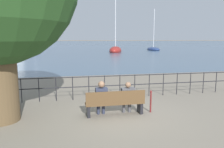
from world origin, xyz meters
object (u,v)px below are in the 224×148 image
at_px(sailboat_0, 115,50).
at_px(sailboat_3, 35,50).
at_px(seated_person_left, 101,96).
at_px(seated_person_right, 128,96).
at_px(sailboat_1, 153,49).
at_px(closed_umbrella, 151,100).
at_px(harbor_lighthouse, 16,18).
at_px(park_bench, 115,103).

bearing_deg(sailboat_0, sailboat_3, 176.56).
bearing_deg(seated_person_left, seated_person_right, 0.05).
distance_m(sailboat_1, sailboat_3, 27.68).
distance_m(closed_umbrella, sailboat_3, 45.39).
bearing_deg(harbor_lighthouse, park_bench, -76.75).
relative_size(sailboat_0, sailboat_3, 0.92).
bearing_deg(harbor_lighthouse, seated_person_right, -76.51).
distance_m(park_bench, seated_person_left, 0.54).
bearing_deg(sailboat_3, sailboat_0, -23.48).
bearing_deg(sailboat_3, park_bench, -77.25).
distance_m(closed_umbrella, sailboat_0, 37.02).
bearing_deg(park_bench, seated_person_left, 170.57).
bearing_deg(sailboat_0, seated_person_right, -80.11).
bearing_deg(sailboat_1, sailboat_3, -178.29).
height_order(park_bench, closed_umbrella, park_bench).
distance_m(sailboat_3, harbor_lighthouse, 72.76).
bearing_deg(seated_person_left, sailboat_3, 100.77).
bearing_deg(sailboat_0, closed_umbrella, -78.79).
relative_size(seated_person_left, sailboat_3, 0.10).
bearing_deg(seated_person_right, closed_umbrella, -2.42).
xyz_separation_m(park_bench, sailboat_0, (7.92, 36.48, -0.05)).
distance_m(seated_person_right, sailboat_0, 37.15).
height_order(closed_umbrella, sailboat_3, sailboat_3).
relative_size(park_bench, sailboat_3, 0.17).
distance_m(seated_person_right, sailboat_1, 46.65).
xyz_separation_m(seated_person_left, seated_person_right, (0.96, 0.00, -0.04)).
xyz_separation_m(park_bench, harbor_lighthouse, (-26.76, 113.64, 12.65)).
bearing_deg(sailboat_3, seated_person_right, -76.64).
distance_m(sailboat_1, harbor_lighthouse, 85.01).
height_order(seated_person_left, harbor_lighthouse, harbor_lighthouse).
bearing_deg(closed_umbrella, seated_person_right, 177.58).
distance_m(seated_person_left, sailboat_1, 47.04).
bearing_deg(sailboat_1, seated_person_right, -108.73).
height_order(seated_person_left, seated_person_right, seated_person_left).
height_order(park_bench, seated_person_left, seated_person_left).
height_order(park_bench, seated_person_right, seated_person_right).
bearing_deg(seated_person_left, closed_umbrella, -1.12).
distance_m(park_bench, sailboat_3, 45.15).
height_order(seated_person_right, closed_umbrella, seated_person_right).
bearing_deg(sailboat_3, harbor_lighthouse, 105.85).
relative_size(seated_person_right, sailboat_3, 0.10).
height_order(seated_person_left, sailboat_0, sailboat_0).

